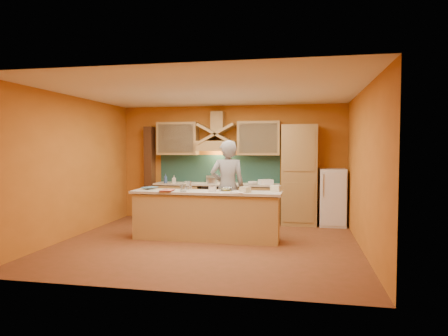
% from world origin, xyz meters
% --- Properties ---
extents(floor, '(5.50, 5.00, 0.01)m').
position_xyz_m(floor, '(0.00, 0.00, 0.00)').
color(floor, brown).
rests_on(floor, ground).
extents(ceiling, '(5.50, 5.00, 0.01)m').
position_xyz_m(ceiling, '(0.00, 0.00, 2.80)').
color(ceiling, white).
rests_on(ceiling, wall_back).
extents(wall_back, '(5.50, 0.02, 2.80)m').
position_xyz_m(wall_back, '(0.00, 2.50, 1.40)').
color(wall_back, '#C27126').
rests_on(wall_back, floor).
extents(wall_front, '(5.50, 0.02, 2.80)m').
position_xyz_m(wall_front, '(0.00, -2.50, 1.40)').
color(wall_front, '#C27126').
rests_on(wall_front, floor).
extents(wall_left, '(0.02, 5.00, 2.80)m').
position_xyz_m(wall_left, '(-2.75, 0.00, 1.40)').
color(wall_left, '#C27126').
rests_on(wall_left, floor).
extents(wall_right, '(0.02, 5.00, 2.80)m').
position_xyz_m(wall_right, '(2.75, 0.00, 1.40)').
color(wall_right, '#C27126').
rests_on(wall_right, floor).
extents(base_cabinet_left, '(1.10, 0.60, 0.86)m').
position_xyz_m(base_cabinet_left, '(-1.25, 2.20, 0.43)').
color(base_cabinet_left, '#AC874E').
rests_on(base_cabinet_left, floor).
extents(base_cabinet_right, '(1.10, 0.60, 0.86)m').
position_xyz_m(base_cabinet_right, '(0.65, 2.20, 0.43)').
color(base_cabinet_right, '#AC874E').
rests_on(base_cabinet_right, floor).
extents(counter_top, '(3.00, 0.62, 0.04)m').
position_xyz_m(counter_top, '(-0.30, 2.20, 0.90)').
color(counter_top, beige).
rests_on(counter_top, base_cabinet_left).
extents(stove, '(0.60, 0.58, 0.90)m').
position_xyz_m(stove, '(-0.30, 2.20, 0.45)').
color(stove, black).
rests_on(stove, floor).
extents(backsplash, '(3.00, 0.03, 0.70)m').
position_xyz_m(backsplash, '(-0.30, 2.48, 1.25)').
color(backsplash, '#193732').
rests_on(backsplash, wall_back).
extents(range_hood, '(0.92, 0.50, 0.24)m').
position_xyz_m(range_hood, '(-0.30, 2.25, 1.82)').
color(range_hood, '#AC874E').
rests_on(range_hood, wall_back).
extents(hood_chimney, '(0.30, 0.30, 0.50)m').
position_xyz_m(hood_chimney, '(-0.30, 2.35, 2.40)').
color(hood_chimney, '#AC874E').
rests_on(hood_chimney, wall_back).
extents(upper_cabinet_left, '(1.00, 0.35, 0.80)m').
position_xyz_m(upper_cabinet_left, '(-1.30, 2.33, 2.00)').
color(upper_cabinet_left, '#AC874E').
rests_on(upper_cabinet_left, wall_back).
extents(upper_cabinet_right, '(1.00, 0.35, 0.80)m').
position_xyz_m(upper_cabinet_right, '(0.70, 2.33, 2.00)').
color(upper_cabinet_right, '#AC874E').
rests_on(upper_cabinet_right, wall_back).
extents(pantry_column, '(0.80, 0.60, 2.30)m').
position_xyz_m(pantry_column, '(1.65, 2.20, 1.15)').
color(pantry_column, '#AC874E').
rests_on(pantry_column, floor).
extents(fridge, '(0.58, 0.60, 1.30)m').
position_xyz_m(fridge, '(2.40, 2.20, 0.65)').
color(fridge, white).
rests_on(fridge, floor).
extents(trim_column_left, '(0.20, 0.30, 2.30)m').
position_xyz_m(trim_column_left, '(-2.05, 2.35, 1.15)').
color(trim_column_left, '#472816').
rests_on(trim_column_left, floor).
extents(island_body, '(2.80, 0.55, 0.88)m').
position_xyz_m(island_body, '(-0.10, 0.30, 0.44)').
color(island_body, tan).
rests_on(island_body, floor).
extents(island_top, '(2.90, 0.62, 0.05)m').
position_xyz_m(island_top, '(-0.10, 0.30, 0.92)').
color(island_top, beige).
rests_on(island_top, island_body).
extents(person, '(0.78, 0.60, 1.93)m').
position_xyz_m(person, '(0.23, 0.80, 0.96)').
color(person, gray).
rests_on(person, floor).
extents(pot_large, '(0.32, 0.32, 0.15)m').
position_xyz_m(pot_large, '(-0.39, 2.11, 0.97)').
color(pot_large, silver).
rests_on(pot_large, stove).
extents(pot_small, '(0.26, 0.26, 0.14)m').
position_xyz_m(pot_small, '(-0.14, 2.37, 0.97)').
color(pot_small, silver).
rests_on(pot_small, stove).
extents(soap_bottle_a, '(0.11, 0.11, 0.19)m').
position_xyz_m(soap_bottle_a, '(-1.29, 1.97, 1.02)').
color(soap_bottle_a, beige).
rests_on(soap_bottle_a, counter_top).
extents(soap_bottle_b, '(0.10, 0.10, 0.23)m').
position_xyz_m(soap_bottle_b, '(-1.51, 2.00, 1.03)').
color(soap_bottle_b, '#314D87').
rests_on(soap_bottle_b, counter_top).
extents(bowl_back, '(0.25, 0.25, 0.07)m').
position_xyz_m(bowl_back, '(0.59, 2.07, 0.95)').
color(bowl_back, white).
rests_on(bowl_back, counter_top).
extents(dish_rack, '(0.38, 0.35, 0.11)m').
position_xyz_m(dish_rack, '(0.88, 2.21, 0.97)').
color(dish_rack, white).
rests_on(dish_rack, counter_top).
extents(book_lower, '(0.23, 0.31, 0.03)m').
position_xyz_m(book_lower, '(-0.93, 0.12, 0.96)').
color(book_lower, '#B14E3F').
rests_on(book_lower, island_top).
extents(book_upper, '(0.31, 0.35, 0.02)m').
position_xyz_m(book_upper, '(-1.39, 0.47, 0.98)').
color(book_upper, '#3F6D8B').
rests_on(book_upper, island_top).
extents(jar_large, '(0.15, 0.15, 0.18)m').
position_xyz_m(jar_large, '(-0.49, 0.43, 1.03)').
color(jar_large, white).
rests_on(jar_large, island_top).
extents(jar_small, '(0.15, 0.15, 0.13)m').
position_xyz_m(jar_small, '(-0.51, 0.14, 1.01)').
color(jar_small, silver).
rests_on(jar_small, island_top).
extents(kitchen_scale, '(0.13, 0.13, 0.10)m').
position_xyz_m(kitchen_scale, '(0.04, 0.25, 1.00)').
color(kitchen_scale, white).
rests_on(kitchen_scale, island_top).
extents(mixing_bowl, '(0.29, 0.29, 0.07)m').
position_xyz_m(mixing_bowl, '(0.27, 0.46, 0.98)').
color(mixing_bowl, silver).
rests_on(mixing_bowl, island_top).
extents(cloth, '(0.29, 0.24, 0.02)m').
position_xyz_m(cloth, '(0.56, 0.10, 0.95)').
color(cloth, beige).
rests_on(cloth, island_top).
extents(grocery_bag_a, '(0.21, 0.18, 0.11)m').
position_xyz_m(grocery_bag_a, '(1.22, 0.48, 1.00)').
color(grocery_bag_a, '#EDEAC3').
rests_on(grocery_bag_a, island_top).
extents(grocery_bag_b, '(0.22, 0.21, 0.11)m').
position_xyz_m(grocery_bag_b, '(0.68, 0.20, 1.00)').
color(grocery_bag_b, beige).
rests_on(grocery_bag_b, island_top).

